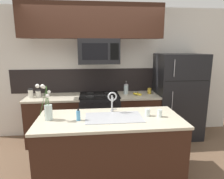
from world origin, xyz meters
name	(u,v)px	position (x,y,z in m)	size (l,w,h in m)	color
ground_plane	(103,164)	(0.00, 0.00, 0.00)	(10.00, 10.00, 0.00)	brown
rear_partition	(113,73)	(0.30, 1.28, 1.30)	(5.20, 0.10, 2.60)	silver
splash_band	(99,80)	(0.00, 1.22, 1.15)	(3.51, 0.01, 0.48)	black
back_counter_left	(55,119)	(-0.88, 0.90, 0.46)	(1.02, 0.65, 0.91)	#381E14
back_counter_right	(137,116)	(0.76, 0.90, 0.46)	(0.79, 0.65, 0.91)	#381E14
stove_range	(100,117)	(0.00, 0.90, 0.46)	(0.76, 0.64, 0.93)	black
microwave	(99,51)	(0.00, 0.88, 1.75)	(0.74, 0.40, 0.45)	black
upper_cabinet_band	(92,21)	(-0.11, 0.85, 2.28)	(2.52, 0.34, 0.60)	#381E14
refrigerator	(178,96)	(1.59, 0.92, 0.85)	(0.90, 0.74, 1.70)	black
storage_jar_tall	(31,93)	(-1.27, 0.87, 0.99)	(0.09, 0.09, 0.17)	silver
storage_jar_medium	(38,94)	(-1.14, 0.89, 0.98)	(0.09, 0.09, 0.13)	silver
banana_bunch	(138,94)	(0.74, 0.84, 0.93)	(0.19, 0.13, 0.08)	yellow
french_press	(126,89)	(0.53, 0.96, 1.01)	(0.09, 0.09, 0.27)	silver
coffee_tin	(149,91)	(1.01, 0.95, 0.97)	(0.08, 0.08, 0.11)	gold
island_counter	(110,149)	(0.08, -0.35, 0.46)	(1.92, 0.85, 0.91)	#381E14
kitchen_sink	(114,122)	(0.14, -0.35, 0.84)	(0.76, 0.44, 0.16)	#ADAFB5
sink_faucet	(112,99)	(0.14, -0.13, 1.11)	(0.14, 0.14, 0.31)	#B7BABF
dish_soap_bottle	(78,115)	(-0.33, -0.40, 0.98)	(0.06, 0.05, 0.16)	#4C93C6
drinking_glass	(147,112)	(0.60, -0.33, 0.96)	(0.07, 0.07, 0.10)	silver
spare_glass	(160,113)	(0.76, -0.38, 0.96)	(0.06, 0.06, 0.10)	silver
flower_vase	(48,109)	(-0.71, -0.34, 1.05)	(0.18, 0.12, 0.48)	silver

